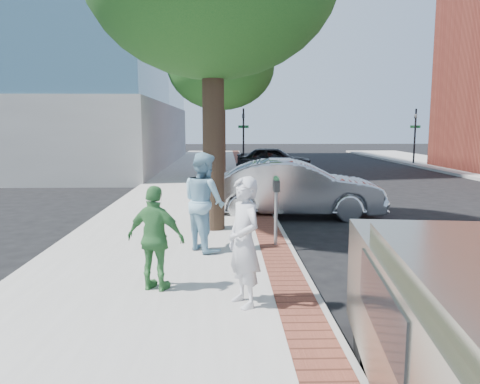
{
  "coord_description": "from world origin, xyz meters",
  "views": [
    {
      "loc": [
        -0.32,
        -9.4,
        2.67
      ],
      "look_at": [
        0.01,
        0.92,
        1.2
      ],
      "focal_mm": 35.0,
      "sensor_mm": 36.0,
      "label": 1
    }
  ],
  "objects_px": {
    "person_gray": "(244,242)",
    "bg_car": "(274,159)",
    "parking_meter": "(276,196)",
    "person_officer": "(204,201)",
    "sedan_silver": "(295,188)",
    "person_green": "(156,238)"
  },
  "relations": [
    {
      "from": "person_gray",
      "to": "bg_car",
      "type": "relative_size",
      "value": 0.42
    },
    {
      "from": "person_officer",
      "to": "sedan_silver",
      "type": "xyz_separation_m",
      "value": [
        2.48,
        4.23,
        -0.31
      ]
    },
    {
      "from": "person_gray",
      "to": "sedan_silver",
      "type": "xyz_separation_m",
      "value": [
        1.79,
        7.23,
        -0.22
      ]
    },
    {
      "from": "person_green",
      "to": "bg_car",
      "type": "xyz_separation_m",
      "value": [
        3.9,
        19.98,
        -0.22
      ]
    },
    {
      "from": "bg_car",
      "to": "person_gray",
      "type": "bearing_deg",
      "value": -179.28
    },
    {
      "from": "sedan_silver",
      "to": "person_officer",
      "type": "bearing_deg",
      "value": 154.35
    },
    {
      "from": "parking_meter",
      "to": "bg_car",
      "type": "height_order",
      "value": "parking_meter"
    },
    {
      "from": "person_gray",
      "to": "person_officer",
      "type": "height_order",
      "value": "person_officer"
    },
    {
      "from": "person_officer",
      "to": "sedan_silver",
      "type": "distance_m",
      "value": 4.91
    },
    {
      "from": "person_green",
      "to": "person_gray",
      "type": "bearing_deg",
      "value": 173.79
    },
    {
      "from": "sedan_silver",
      "to": "bg_car",
      "type": "relative_size",
      "value": 1.18
    },
    {
      "from": "person_green",
      "to": "bg_car",
      "type": "relative_size",
      "value": 0.37
    },
    {
      "from": "parking_meter",
      "to": "person_gray",
      "type": "bearing_deg",
      "value": -103.59
    },
    {
      "from": "person_gray",
      "to": "person_green",
      "type": "xyz_separation_m",
      "value": [
        -1.32,
        0.66,
        -0.1
      ]
    },
    {
      "from": "person_green",
      "to": "sedan_silver",
      "type": "height_order",
      "value": "person_green"
    },
    {
      "from": "person_gray",
      "to": "bg_car",
      "type": "distance_m",
      "value": 20.81
    },
    {
      "from": "person_green",
      "to": "sedan_silver",
      "type": "xyz_separation_m",
      "value": [
        3.11,
        6.56,
        -0.12
      ]
    },
    {
      "from": "person_green",
      "to": "person_officer",
      "type": "bearing_deg",
      "value": -84.79
    },
    {
      "from": "parking_meter",
      "to": "person_green",
      "type": "bearing_deg",
      "value": -128.48
    },
    {
      "from": "parking_meter",
      "to": "person_officer",
      "type": "relative_size",
      "value": 0.74
    },
    {
      "from": "person_officer",
      "to": "person_gray",
      "type": "bearing_deg",
      "value": 159.05
    },
    {
      "from": "person_gray",
      "to": "sedan_silver",
      "type": "distance_m",
      "value": 7.45
    }
  ]
}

